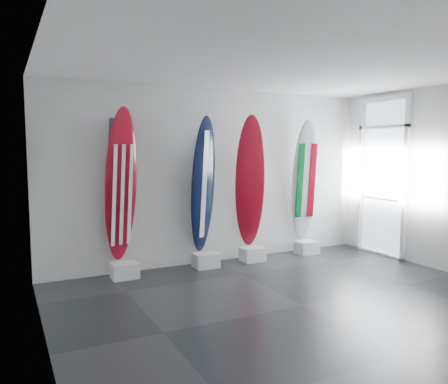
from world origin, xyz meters
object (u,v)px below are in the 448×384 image
surfboard_navy (203,185)px  surfboard_swiss (250,182)px  surfboard_usa (121,185)px  surfboard_italy (305,181)px

surfboard_navy → surfboard_swiss: surfboard_swiss is taller
surfboard_usa → surfboard_swiss: size_ratio=1.02×
surfboard_navy → surfboard_swiss: 0.91m
surfboard_navy → surfboard_italy: 2.09m
surfboard_usa → surfboard_swiss: bearing=-14.6°
surfboard_usa → surfboard_italy: surfboard_usa is taller
surfboard_usa → surfboard_navy: surfboard_usa is taller
surfboard_usa → surfboard_navy: 1.37m
surfboard_swiss → surfboard_italy: (1.19, 0.00, -0.02)m
surfboard_usa → surfboard_italy: size_ratio=1.04×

